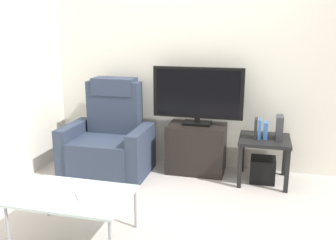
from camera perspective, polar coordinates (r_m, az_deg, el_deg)
The scene contains 14 objects.
ground_plane at distance 3.67m, azimuth 2.04°, elevation -12.81°, with size 6.40×6.40×0.00m, color #BCB2AD.
wall_back at distance 4.39m, azimuth 5.40°, elevation 9.37°, with size 6.40×0.06×2.60m, color silver.
wall_side at distance 4.11m, azimuth -24.55°, elevation 7.84°, with size 0.06×4.48×2.60m, color silver.
tv_stand at distance 4.34m, azimuth 4.40°, elevation -4.37°, with size 0.66×0.41×0.57m.
television at distance 4.20m, azimuth 4.61°, elevation 3.94°, with size 1.03×0.20×0.66m.
recliner_armchair at distance 4.39m, azimuth -9.10°, elevation -3.11°, with size 0.98×0.78×1.08m.
side_table at distance 4.15m, azimuth 14.64°, elevation -3.79°, with size 0.54×0.54×0.50m.
subwoofer_box at distance 4.24m, azimuth 14.40°, elevation -7.43°, with size 0.27×0.27×0.27m, color black.
book_leftmost at distance 4.08m, azimuth 13.40°, elevation -1.23°, with size 0.03×0.14×0.22m, color #262626.
book_middle at distance 4.08m, azimuth 13.95°, elevation -1.32°, with size 0.03×0.13×0.21m, color #3366B2.
book_rightmost at distance 4.08m, azimuth 14.84°, elevation -1.57°, with size 0.04×0.10×0.18m, color #3366B2.
game_console at distance 4.11m, azimuth 16.84°, elevation -1.11°, with size 0.07×0.20×0.25m, color #333338.
coffee_table at distance 3.07m, azimuth -14.39°, elevation -11.46°, with size 0.90×0.60×0.38m.
cell_phone at distance 3.00m, azimuth -13.25°, elevation -11.45°, with size 0.07×0.15×0.01m, color #B7B7BC.
Camera 1 is at (0.69, -3.20, 1.66)m, focal length 39.45 mm.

